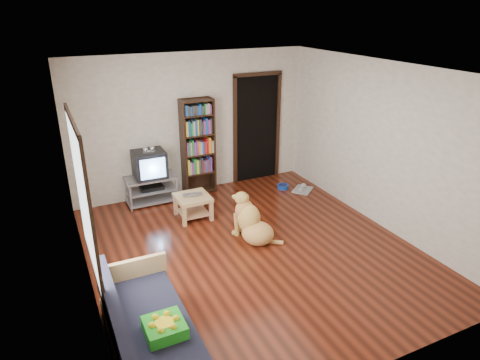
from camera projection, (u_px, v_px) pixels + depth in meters
name	position (u px, v px, depth m)	size (l,w,h in m)	color
ground	(252.00, 250.00, 6.30)	(5.00, 5.00, 0.00)	#5C1F0F
ceiling	(254.00, 70.00, 5.31)	(5.00, 5.00, 0.00)	white
wall_back	(192.00, 124.00, 7.89)	(4.50, 4.50, 0.00)	silver
wall_front	(383.00, 260.00, 3.72)	(4.50, 4.50, 0.00)	silver
wall_left	(79.00, 197.00, 4.91)	(5.00, 5.00, 0.00)	silver
wall_right	(381.00, 146.00, 6.70)	(5.00, 5.00, 0.00)	silver
green_cushion	(165.00, 328.00, 4.10)	(0.38, 0.38, 0.13)	green
laptop	(193.00, 196.00, 7.08)	(0.32, 0.21, 0.03)	#BBBBC0
dog_bowl	(283.00, 187.00, 8.38)	(0.22, 0.22, 0.08)	navy
grey_rag	(303.00, 190.00, 8.30)	(0.40, 0.32, 0.03)	#9D9D9D
window	(83.00, 198.00, 4.43)	(0.03, 1.46, 1.70)	white
doorway	(257.00, 126.00, 8.48)	(1.03, 0.05, 2.19)	black
tv_stand	(152.00, 189.00, 7.72)	(0.90, 0.45, 0.50)	#99999E
crt_tv	(149.00, 164.00, 7.56)	(0.55, 0.52, 0.58)	black
bookshelf	(198.00, 142.00, 7.90)	(0.60, 0.30, 1.80)	black
sofa	(148.00, 336.00, 4.31)	(0.80, 1.80, 0.80)	tan
coffee_table	(193.00, 202.00, 7.16)	(0.55, 0.55, 0.40)	tan
dog	(251.00, 223.00, 6.50)	(0.64, 0.84, 0.75)	tan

